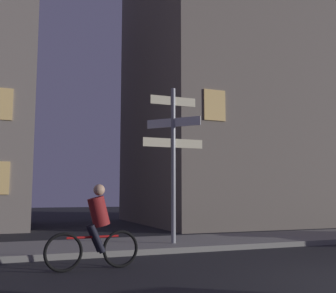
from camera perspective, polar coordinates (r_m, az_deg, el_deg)
The scene contains 4 objects.
sidewalk_kerb at distance 11.88m, azimuth 6.23°, elevation -13.22°, with size 40.00×2.71×0.14m, color gray.
signpost at distance 10.85m, azimuth 0.75°, elevation -0.46°, with size 1.72×1.13×4.15m.
cyclist at distance 7.96m, azimuth -10.17°, elevation -11.48°, with size 1.82×0.36×1.61m.
building_right_block at distance 22.78m, azimuth 13.48°, elevation 7.92°, with size 13.71×9.26×14.22m.
Camera 1 is at (-5.36, -4.61, 1.42)m, focal length 43.11 mm.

